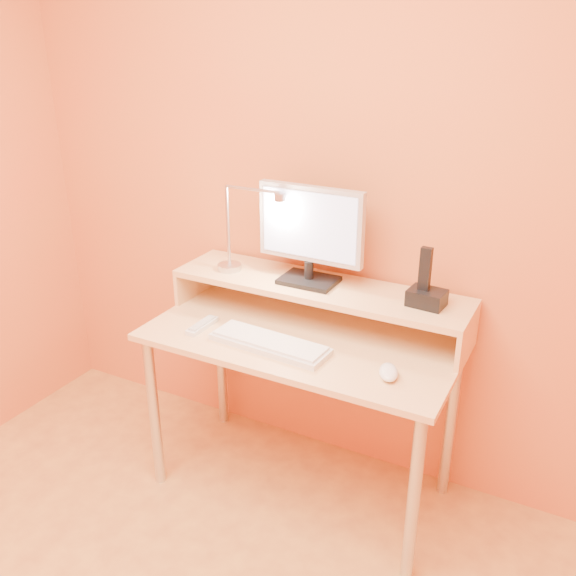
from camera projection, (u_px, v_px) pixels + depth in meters
The scene contains 25 objects.
wall_back at pixel (339, 183), 2.41m from camera, with size 3.00×0.04×2.50m, color #CC783B.
desk_leg_fl at pixel (154, 413), 2.54m from camera, with size 0.04×0.04×0.69m, color silver.
desk_leg_fr at pixel (414, 500), 2.07m from camera, with size 0.04×0.04×0.69m, color silver.
desk_leg_bl at pixel (221, 359), 2.94m from camera, with size 0.04×0.04×0.69m, color silver.
desk_leg_br at pixel (450, 422), 2.47m from camera, with size 0.04×0.04×0.69m, color silver.
desk_lower at pixel (301, 339), 2.36m from camera, with size 1.20×0.60×0.03m, color #EAB872.
shelf_riser_left at pixel (196, 280), 2.71m from camera, with size 0.02×0.30×0.14m, color #EAB872.
shelf_riser_right at pixel (468, 337), 2.20m from camera, with size 0.02×0.30×0.14m, color #EAB872.
desk_shelf at pixel (318, 287), 2.42m from camera, with size 1.20×0.30×0.03m, color #EAB872.
monitor_foot at pixel (309, 280), 2.43m from camera, with size 0.22×0.16×0.02m, color black.
monitor_neck at pixel (309, 270), 2.42m from camera, with size 0.04×0.04×0.07m, color black.
monitor_panel at pixel (311, 224), 2.35m from camera, with size 0.43×0.04×0.30m, color #BABABC.
monitor_back at pixel (313, 222), 2.37m from camera, with size 0.39×0.01×0.25m, color black.
monitor_screen at pixel (309, 225), 2.34m from camera, with size 0.39×0.00×0.26m, color #C0CDFF.
lamp_base at pixel (230, 267), 2.56m from camera, with size 0.10×0.10×0.03m, color silver.
lamp_post at pixel (228, 226), 2.49m from camera, with size 0.01×0.01×0.33m, color silver.
lamp_arm at pixel (253, 189), 2.37m from camera, with size 0.01×0.01×0.24m, color silver.
lamp_head at pixel (280, 197), 2.33m from camera, with size 0.04×0.04×0.03m, color silver.
lamp_bulb at pixel (280, 201), 2.33m from camera, with size 0.03×0.03×0.00m, color #FFEAC6.
phone_dock at pixel (427, 298), 2.22m from camera, with size 0.13×0.10×0.06m, color black.
phone_handset at pixel (425, 269), 2.19m from camera, with size 0.04×0.03×0.16m, color black.
phone_led at pixel (435, 305), 2.16m from camera, with size 0.01×0.00×0.04m, color #3653FF.
keyboard at pixel (270, 344), 2.28m from camera, with size 0.46×0.15×0.02m, color silver.
mouse at pixel (388, 372), 2.07m from camera, with size 0.06×0.11×0.04m, color white.
remote_control at pixel (202, 326), 2.42m from camera, with size 0.04×0.17×0.02m, color silver.
Camera 1 is at (0.93, -0.70, 1.81)m, focal length 38.39 mm.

